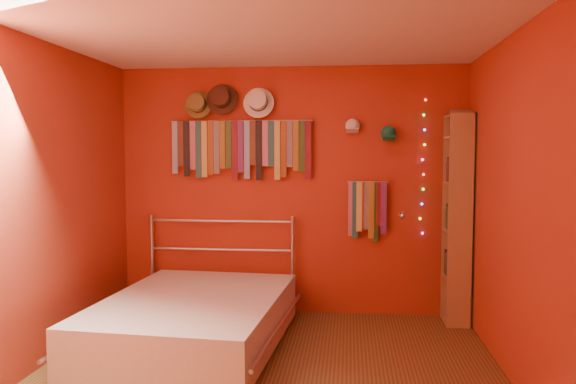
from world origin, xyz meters
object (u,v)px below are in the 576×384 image
(bookshelf, at_px, (462,218))
(bed, at_px, (194,320))
(tie_rack, at_px, (241,146))
(reading_lamp, at_px, (402,216))

(bookshelf, relative_size, bed, 0.95)
(tie_rack, height_order, reading_lamp, tie_rack)
(tie_rack, distance_m, reading_lamp, 1.75)
(tie_rack, relative_size, bookshelf, 0.72)
(tie_rack, height_order, bookshelf, bookshelf)
(reading_lamp, xyz_separation_m, bookshelf, (0.56, -0.00, -0.01))
(tie_rack, xyz_separation_m, bed, (-0.20, -1.07, -1.47))
(reading_lamp, xyz_separation_m, bed, (-1.80, -0.92, -0.80))
(tie_rack, bearing_deg, bookshelf, -4.10)
(bed, bearing_deg, reading_lamp, 31.03)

